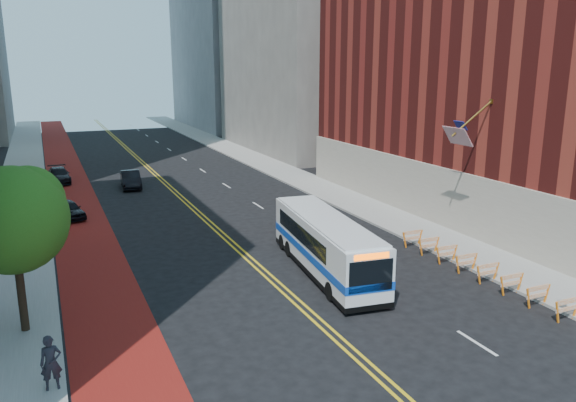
% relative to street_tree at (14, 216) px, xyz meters
% --- Properties ---
extents(ground, '(160.00, 160.00, 0.00)m').
position_rel_street_tree_xyz_m(ground, '(11.24, -6.04, -4.91)').
color(ground, black).
rests_on(ground, ground).
extents(sidewalk_left, '(4.00, 140.00, 0.15)m').
position_rel_street_tree_xyz_m(sidewalk_left, '(-0.76, 23.96, -4.84)').
color(sidewalk_left, gray).
rests_on(sidewalk_left, ground).
extents(sidewalk_right, '(4.00, 140.00, 0.15)m').
position_rel_street_tree_xyz_m(sidewalk_right, '(23.24, 23.96, -4.84)').
color(sidewalk_right, gray).
rests_on(sidewalk_right, ground).
extents(bus_lane_paint, '(3.60, 140.00, 0.01)m').
position_rel_street_tree_xyz_m(bus_lane_paint, '(3.14, 23.96, -4.91)').
color(bus_lane_paint, maroon).
rests_on(bus_lane_paint, ground).
extents(center_line_inner, '(0.14, 140.00, 0.01)m').
position_rel_street_tree_xyz_m(center_line_inner, '(11.06, 23.96, -4.91)').
color(center_line_inner, gold).
rests_on(center_line_inner, ground).
extents(center_line_outer, '(0.14, 140.00, 0.01)m').
position_rel_street_tree_xyz_m(center_line_outer, '(11.42, 23.96, -4.91)').
color(center_line_outer, gold).
rests_on(center_line_outer, ground).
extents(lane_dashes, '(0.14, 98.20, 0.01)m').
position_rel_street_tree_xyz_m(lane_dashes, '(16.04, 31.96, -4.90)').
color(lane_dashes, silver).
rests_on(lane_dashes, ground).
extents(brick_building, '(18.73, 36.00, 22.00)m').
position_rel_street_tree_xyz_m(brick_building, '(33.18, 5.96, 6.05)').
color(brick_building, maroon).
rests_on(brick_building, ground).
extents(construction_barriers, '(1.42, 10.91, 1.00)m').
position_rel_street_tree_xyz_m(construction_barriers, '(20.84, -2.62, -4.24)').
color(construction_barriers, orange).
rests_on(construction_barriers, ground).
extents(street_tree, '(4.20, 4.20, 6.70)m').
position_rel_street_tree_xyz_m(street_tree, '(0.00, 0.00, 0.00)').
color(street_tree, black).
rests_on(street_tree, sidewalk_left).
extents(transit_bus, '(3.58, 10.93, 2.95)m').
position_rel_street_tree_xyz_m(transit_bus, '(14.20, 1.25, -3.37)').
color(transit_bus, silver).
rests_on(transit_bus, ground).
extents(car_a, '(2.50, 4.02, 1.28)m').
position_rel_street_tree_xyz_m(car_a, '(2.48, 17.92, -4.27)').
color(car_a, black).
rests_on(car_a, ground).
extents(car_b, '(1.87, 4.56, 1.47)m').
position_rel_street_tree_xyz_m(car_b, '(8.10, 26.58, -4.17)').
color(car_b, black).
rests_on(car_b, ground).
extents(car_c, '(2.04, 4.71, 1.35)m').
position_rel_street_tree_xyz_m(car_c, '(2.36, 31.45, -4.24)').
color(car_c, black).
rests_on(car_c, ground).
extents(pedestrian, '(0.69, 0.46, 1.86)m').
position_rel_street_tree_xyz_m(pedestrian, '(0.84, -5.05, -3.83)').
color(pedestrian, black).
rests_on(pedestrian, sidewalk_left).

